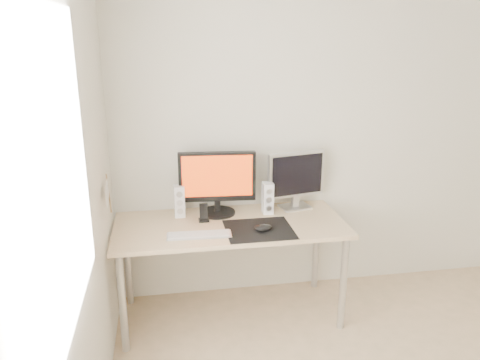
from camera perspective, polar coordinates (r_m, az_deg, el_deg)
wall_back at (r=3.70m, az=12.34°, el=5.43°), size 3.50×0.00×3.50m
wall_left at (r=1.80m, az=-21.12°, el=-7.97°), size 0.00×3.50×3.50m
window_pane at (r=1.72m, az=-21.62°, el=-0.36°), size 0.00×1.30×1.30m
mousepad at (r=3.16m, az=2.34°, el=-6.05°), size 0.45×0.40×0.00m
mouse at (r=3.13m, az=2.82°, el=-5.84°), size 0.12×0.07×0.04m
desk at (r=3.30m, az=-1.19°, el=-6.55°), size 1.60×0.70×0.73m
main_monitor at (r=3.35m, az=-2.79°, el=-0.10°), size 0.55×0.28×0.47m
second_monitor at (r=3.50m, az=6.85°, el=0.32°), size 0.45×0.20×0.43m
speaker_left at (r=3.38m, az=-7.38°, el=-2.56°), size 0.07×0.09×0.23m
speaker_right at (r=3.42m, az=3.39°, el=-2.21°), size 0.07×0.09×0.23m
keyboard at (r=3.08m, az=-5.00°, el=-6.67°), size 0.43×0.14×0.02m
phone_dock at (r=3.30m, az=-4.44°, el=-4.37°), size 0.07×0.06×0.13m
pennant at (r=3.01m, az=-15.83°, el=-1.51°), size 0.01×0.23×0.29m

